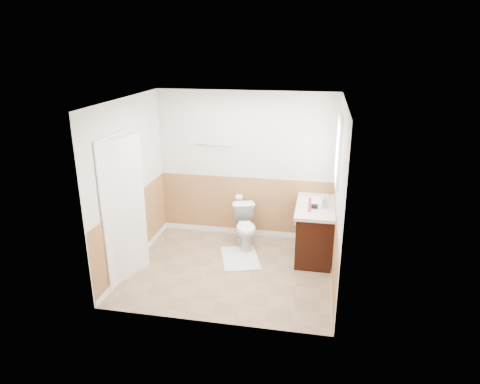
% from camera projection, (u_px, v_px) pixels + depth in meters
% --- Properties ---
extents(floor, '(3.00, 3.00, 0.00)m').
position_uv_depth(floor, '(230.00, 269.00, 6.40)').
color(floor, '#8C7051').
rests_on(floor, ground).
extents(ceiling, '(3.00, 3.00, 0.00)m').
position_uv_depth(ceiling, '(229.00, 100.00, 5.58)').
color(ceiling, white).
rests_on(ceiling, floor).
extents(wall_back, '(3.00, 0.00, 3.00)m').
position_uv_depth(wall_back, '(246.00, 166.00, 7.20)').
color(wall_back, silver).
rests_on(wall_back, floor).
extents(wall_front, '(3.00, 0.00, 3.00)m').
position_uv_depth(wall_front, '(205.00, 228.00, 4.78)').
color(wall_front, silver).
rests_on(wall_front, floor).
extents(wall_left, '(0.00, 3.00, 3.00)m').
position_uv_depth(wall_left, '(130.00, 184.00, 6.26)').
color(wall_left, silver).
rests_on(wall_left, floor).
extents(wall_right, '(0.00, 3.00, 3.00)m').
position_uv_depth(wall_right, '(339.00, 197.00, 5.72)').
color(wall_right, silver).
rests_on(wall_right, floor).
extents(wainscot_back, '(3.00, 0.00, 3.00)m').
position_uv_depth(wainscot_back, '(246.00, 208.00, 7.43)').
color(wainscot_back, '#AF7146').
rests_on(wainscot_back, floor).
extents(wainscot_front, '(3.00, 0.00, 3.00)m').
position_uv_depth(wainscot_front, '(207.00, 285.00, 5.04)').
color(wainscot_front, '#AF7146').
rests_on(wainscot_front, floor).
extents(wainscot_left, '(0.00, 2.60, 2.60)m').
position_uv_depth(wainscot_left, '(135.00, 231.00, 6.50)').
color(wainscot_left, '#AF7146').
rests_on(wainscot_left, floor).
extents(wainscot_right, '(0.00, 2.60, 2.60)m').
position_uv_depth(wainscot_right, '(334.00, 248.00, 5.97)').
color(wainscot_right, '#AF7146').
rests_on(wainscot_right, floor).
extents(toilet, '(0.56, 0.75, 0.68)m').
position_uv_depth(toilet, '(246.00, 227.00, 7.04)').
color(toilet, white).
rests_on(toilet, floor).
extents(bath_mat, '(0.77, 0.93, 0.02)m').
position_uv_depth(bath_mat, '(240.00, 258.00, 6.71)').
color(bath_mat, silver).
rests_on(bath_mat, floor).
extents(vanity_cabinet, '(0.55, 1.10, 0.80)m').
position_uv_depth(vanity_cabinet, '(315.00, 232.00, 6.71)').
color(vanity_cabinet, black).
rests_on(vanity_cabinet, floor).
extents(vanity_knob_left, '(0.03, 0.03, 0.03)m').
position_uv_depth(vanity_knob_left, '(296.00, 224.00, 6.62)').
color(vanity_knob_left, silver).
rests_on(vanity_knob_left, vanity_cabinet).
extents(vanity_knob_right, '(0.03, 0.03, 0.03)m').
position_uv_depth(vanity_knob_right, '(297.00, 219.00, 6.81)').
color(vanity_knob_right, silver).
rests_on(vanity_knob_right, vanity_cabinet).
extents(countertop, '(0.60, 1.15, 0.05)m').
position_uv_depth(countertop, '(316.00, 207.00, 6.57)').
color(countertop, beige).
rests_on(countertop, vanity_cabinet).
extents(sink_basin, '(0.36, 0.36, 0.02)m').
position_uv_depth(sink_basin, '(317.00, 201.00, 6.70)').
color(sink_basin, white).
rests_on(sink_basin, countertop).
extents(faucet, '(0.02, 0.02, 0.14)m').
position_uv_depth(faucet, '(329.00, 198.00, 6.65)').
color(faucet, silver).
rests_on(faucet, countertop).
extents(lotion_bottle, '(0.05, 0.05, 0.22)m').
position_uv_depth(lotion_bottle, '(310.00, 205.00, 6.28)').
color(lotion_bottle, '#E33A72').
rests_on(lotion_bottle, countertop).
extents(soap_dispenser, '(0.09, 0.09, 0.19)m').
position_uv_depth(soap_dispenser, '(325.00, 202.00, 6.44)').
color(soap_dispenser, gray).
rests_on(soap_dispenser, countertop).
extents(hair_dryer_body, '(0.14, 0.07, 0.07)m').
position_uv_depth(hair_dryer_body, '(313.00, 206.00, 6.43)').
color(hair_dryer_body, black).
rests_on(hair_dryer_body, countertop).
extents(hair_dryer_handle, '(0.03, 0.03, 0.07)m').
position_uv_depth(hair_dryer_handle, '(311.00, 207.00, 6.49)').
color(hair_dryer_handle, black).
rests_on(hair_dryer_handle, countertop).
extents(mirror_panel, '(0.02, 0.35, 0.90)m').
position_uv_depth(mirror_panel, '(337.00, 156.00, 6.65)').
color(mirror_panel, silver).
rests_on(mirror_panel, wall_right).
extents(window_frame, '(0.04, 0.80, 1.00)m').
position_uv_depth(window_frame, '(338.00, 151.00, 6.11)').
color(window_frame, white).
rests_on(window_frame, wall_right).
extents(window_glass, '(0.01, 0.70, 0.90)m').
position_uv_depth(window_glass, '(339.00, 151.00, 6.11)').
color(window_glass, white).
rests_on(window_glass, wall_right).
extents(door, '(0.29, 0.78, 2.04)m').
position_uv_depth(door, '(124.00, 211.00, 5.90)').
color(door, white).
rests_on(door, wall_left).
extents(door_frame, '(0.02, 0.92, 2.10)m').
position_uv_depth(door_frame, '(119.00, 210.00, 5.91)').
color(door_frame, white).
rests_on(door_frame, wall_left).
extents(door_knob, '(0.06, 0.06, 0.06)m').
position_uv_depth(door_knob, '(138.00, 207.00, 6.22)').
color(door_knob, silver).
rests_on(door_knob, door).
extents(towel_bar, '(0.62, 0.02, 0.02)m').
position_uv_depth(towel_bar, '(213.00, 145.00, 7.13)').
color(towel_bar, silver).
rests_on(towel_bar, wall_back).
extents(tp_holder_bar, '(0.14, 0.02, 0.02)m').
position_uv_depth(tp_holder_bar, '(239.00, 198.00, 7.33)').
color(tp_holder_bar, silver).
rests_on(tp_holder_bar, wall_back).
extents(tp_roll, '(0.10, 0.11, 0.11)m').
position_uv_depth(tp_roll, '(239.00, 198.00, 7.33)').
color(tp_roll, white).
rests_on(tp_roll, tp_holder_bar).
extents(tp_sheet, '(0.10, 0.01, 0.16)m').
position_uv_depth(tp_sheet, '(239.00, 204.00, 7.36)').
color(tp_sheet, white).
rests_on(tp_sheet, tp_roll).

